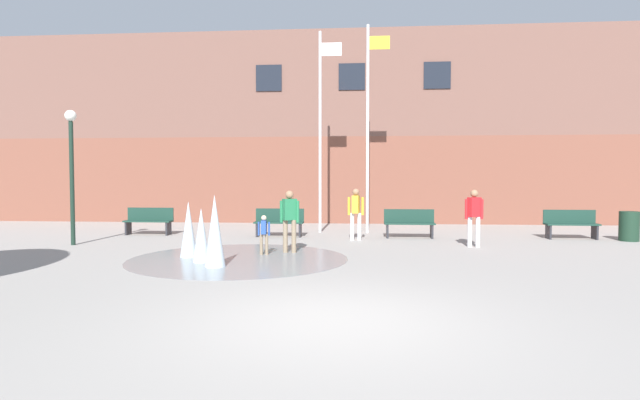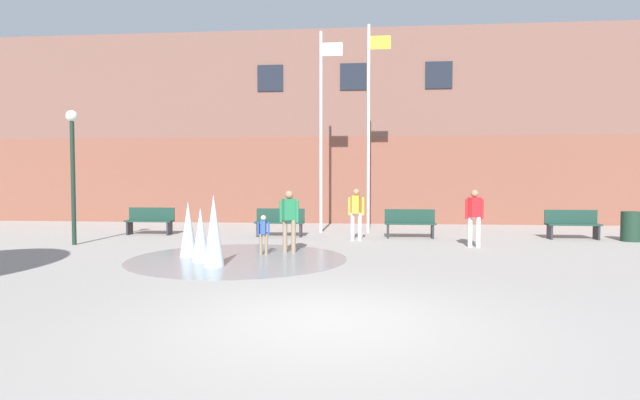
{
  "view_description": "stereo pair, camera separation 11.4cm",
  "coord_description": "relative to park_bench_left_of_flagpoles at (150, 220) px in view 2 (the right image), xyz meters",
  "views": [
    {
      "loc": [
        0.38,
        -6.57,
        1.89
      ],
      "look_at": [
        -0.74,
        7.23,
        1.3
      ],
      "focal_mm": 28.0,
      "sensor_mm": 36.0,
      "label": 1
    },
    {
      "loc": [
        0.5,
        -6.56,
        1.89
      ],
      "look_at": [
        -0.74,
        7.23,
        1.3
      ],
      "focal_mm": 28.0,
      "sensor_mm": 36.0,
      "label": 2
    }
  ],
  "objects": [
    {
      "name": "teen_by_trashcan",
      "position": [
        10.25,
        -2.25,
        0.45
      ],
      "size": [
        0.5,
        0.34,
        1.59
      ],
      "rotation": [
        0.0,
        0.0,
        -2.64
      ],
      "color": "silver",
      "rests_on": "ground"
    },
    {
      "name": "flagpole_left",
      "position": [
        5.74,
        1.25,
        3.27
      ],
      "size": [
        0.8,
        0.1,
        7.02
      ],
      "color": "silver",
      "rests_on": "ground"
    },
    {
      "name": "child_with_pink_shirt",
      "position": [
        4.74,
        -4.1,
        0.1
      ],
      "size": [
        0.31,
        0.22,
        0.99
      ],
      "rotation": [
        0.0,
        0.0,
        -1.52
      ],
      "color": "#89755B",
      "rests_on": "ground"
    },
    {
      "name": "adult_watching",
      "position": [
        5.32,
        -3.69,
        0.45
      ],
      "size": [
        0.5,
        0.35,
        1.59
      ],
      "rotation": [
        0.0,
        0.0,
        -2.58
      ],
      "color": "#89755B",
      "rests_on": "ground"
    },
    {
      "name": "park_bench_left_of_flagpoles",
      "position": [
        0.0,
        0.0,
        0.0
      ],
      "size": [
        1.6,
        0.44,
        0.91
      ],
      "color": "#28282D",
      "rests_on": "ground"
    },
    {
      "name": "park_bench_under_left_flagpole",
      "position": [
        4.48,
        -0.16,
        0.0
      ],
      "size": [
        1.6,
        0.44,
        0.91
      ],
      "color": "#28282D",
      "rests_on": "ground"
    },
    {
      "name": "flagpole_right",
      "position": [
        7.4,
        1.25,
        3.37
      ],
      "size": [
        0.8,
        0.1,
        7.21
      ],
      "color": "silver",
      "rests_on": "ground"
    },
    {
      "name": "park_bench_under_right_flagpole",
      "position": [
        8.69,
        -0.19,
        0.0
      ],
      "size": [
        1.6,
        0.44,
        0.91
      ],
      "color": "#28282D",
      "rests_on": "ground"
    },
    {
      "name": "ground_plane",
      "position": [
        6.75,
        -9.69,
        -0.48
      ],
      "size": [
        100.0,
        100.0,
        0.0
      ],
      "primitive_type": "plane",
      "color": "gray"
    },
    {
      "name": "adult_in_red",
      "position": [
        6.98,
        -0.99,
        0.45
      ],
      "size": [
        0.5,
        0.37,
        1.59
      ],
      "rotation": [
        0.0,
        0.0,
        1.42
      ],
      "color": "silver",
      "rests_on": "ground"
    },
    {
      "name": "park_bench_far_right",
      "position": [
        13.72,
        -0.06,
        0.0
      ],
      "size": [
        1.6,
        0.44,
        0.91
      ],
      "color": "#28282D",
      "rests_on": "ground"
    },
    {
      "name": "library_building",
      "position": [
        6.75,
        7.75,
        3.6
      ],
      "size": [
        36.0,
        6.05,
        8.16
      ],
      "color": "brown",
      "rests_on": "ground"
    },
    {
      "name": "lamp_post_left_lane",
      "position": [
        -1.05,
        -2.72,
        2.03
      ],
      "size": [
        0.32,
        0.32,
        3.83
      ],
      "color": "#192D23",
      "rests_on": "ground"
    },
    {
      "name": "splash_fountain",
      "position": [
        3.72,
        -5.18,
        0.07
      ],
      "size": [
        5.15,
        5.15,
        1.55
      ],
      "color": "gray",
      "rests_on": "ground"
    },
    {
      "name": "trash_can",
      "position": [
        15.27,
        -0.46,
        -0.03
      ],
      "size": [
        0.56,
        0.56,
        0.9
      ],
      "primitive_type": "cylinder",
      "color": "#193323",
      "rests_on": "ground"
    }
  ]
}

